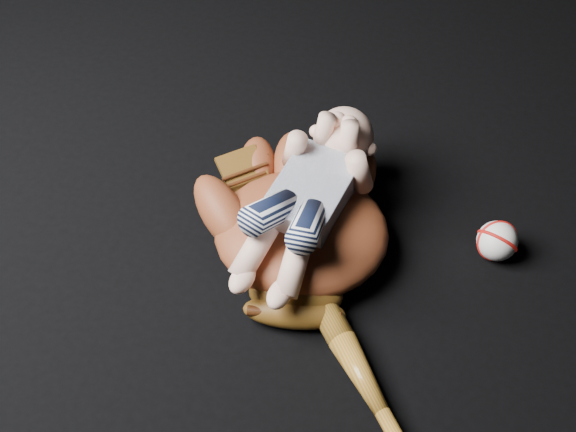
{
  "coord_description": "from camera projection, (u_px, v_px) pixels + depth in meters",
  "views": [
    {
      "loc": [
        0.18,
        -0.59,
        0.99
      ],
      "look_at": [
        -0.02,
        0.15,
        0.07
      ],
      "focal_mm": 45.0,
      "sensor_mm": 36.0,
      "label": 1
    }
  ],
  "objects": [
    {
      "name": "baseball_glove",
      "position": [
        302.0,
        226.0,
        1.19
      ],
      "size": [
        0.42,
        0.47,
        0.13
      ],
      "primitive_type": null,
      "rotation": [
        0.0,
        0.0,
        0.17
      ],
      "color": "#622915",
      "rests_on": "ground"
    },
    {
      "name": "newborn_baby",
      "position": [
        304.0,
        198.0,
        1.14
      ],
      "size": [
        0.25,
        0.42,
        0.16
      ],
      "primitive_type": null,
      "rotation": [
        0.0,
        0.0,
        -0.18
      ],
      "color": "#E5AD94",
      "rests_on": "baseball_glove"
    },
    {
      "name": "baseball_bat",
      "position": [
        350.0,
        355.0,
        1.08
      ],
      "size": [
        0.33,
        0.4,
        0.04
      ],
      "primitive_type": null,
      "rotation": [
        0.0,
        0.0,
        0.68
      ],
      "color": "#8F5D1B",
      "rests_on": "ground"
    },
    {
      "name": "baseball",
      "position": [
        497.0,
        241.0,
        1.21
      ],
      "size": [
        0.07,
        0.07,
        0.07
      ],
      "primitive_type": "sphere",
      "rotation": [
        0.0,
        0.0,
        0.01
      ],
      "color": "white",
      "rests_on": "ground"
    }
  ]
}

